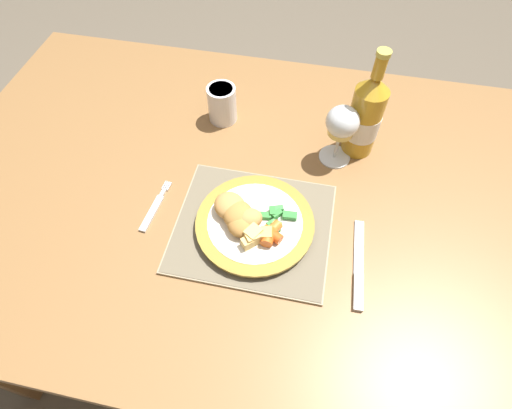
% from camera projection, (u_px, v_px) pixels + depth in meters
% --- Properties ---
extents(ground_plane, '(6.00, 6.00, 0.00)m').
position_uv_depth(ground_plane, '(258.00, 312.00, 1.45)').
color(ground_plane, brown).
extents(dining_table, '(1.44, 0.91, 0.74)m').
position_uv_depth(dining_table, '(259.00, 212.00, 0.92)').
color(dining_table, olive).
rests_on(dining_table, ground).
extents(placemat, '(0.31, 0.27, 0.01)m').
position_uv_depth(placemat, '(253.00, 227.00, 0.79)').
color(placemat, gray).
rests_on(placemat, dining_table).
extents(dinner_plate, '(0.23, 0.23, 0.02)m').
position_uv_depth(dinner_plate, '(255.00, 224.00, 0.78)').
color(dinner_plate, white).
rests_on(dinner_plate, placemat).
extents(breaded_croquettes, '(0.12, 0.12, 0.04)m').
position_uv_depth(breaded_croquettes, '(238.00, 214.00, 0.76)').
color(breaded_croquettes, tan).
rests_on(breaded_croquettes, dinner_plate).
extents(green_beans_pile, '(0.08, 0.07, 0.01)m').
position_uv_depth(green_beans_pile, '(276.00, 217.00, 0.77)').
color(green_beans_pile, '#338438').
rests_on(green_beans_pile, dinner_plate).
extents(glazed_carrots, '(0.08, 0.06, 0.02)m').
position_uv_depth(glazed_carrots, '(266.00, 234.00, 0.74)').
color(glazed_carrots, orange).
rests_on(glazed_carrots, dinner_plate).
extents(fork, '(0.03, 0.13, 0.01)m').
position_uv_depth(fork, '(154.00, 209.00, 0.82)').
color(fork, silver).
rests_on(fork, dining_table).
extents(table_knife, '(0.03, 0.19, 0.01)m').
position_uv_depth(table_knife, '(359.00, 271.00, 0.74)').
color(table_knife, silver).
rests_on(table_knife, dining_table).
extents(wine_glass, '(0.07, 0.07, 0.14)m').
position_uv_depth(wine_glass, '(342.00, 125.00, 0.82)').
color(wine_glass, silver).
rests_on(wine_glass, dining_table).
extents(bottle, '(0.07, 0.07, 0.25)m').
position_uv_depth(bottle, '(365.00, 117.00, 0.84)').
color(bottle, gold).
rests_on(bottle, dining_table).
extents(roast_potatoes, '(0.06, 0.06, 0.03)m').
position_uv_depth(roast_potatoes, '(254.00, 235.00, 0.74)').
color(roast_potatoes, '#E5BC66').
rests_on(roast_potatoes, dinner_plate).
extents(drinking_cup, '(0.07, 0.07, 0.09)m').
position_uv_depth(drinking_cup, '(222.00, 103.00, 0.94)').
color(drinking_cup, white).
rests_on(drinking_cup, dining_table).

